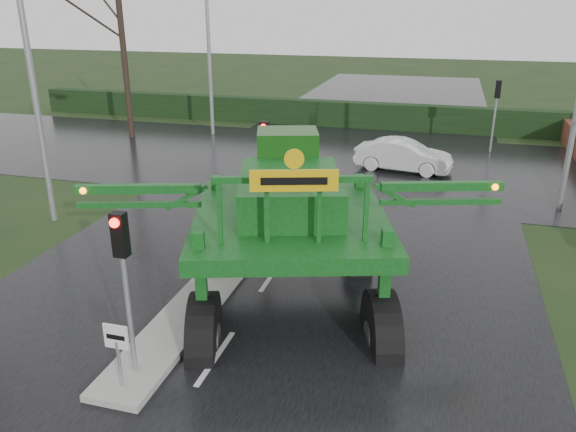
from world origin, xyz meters
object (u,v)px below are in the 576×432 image
(street_light_left_far, at_px, (213,23))
(crop_sprayer, at_px, (200,228))
(traffic_signal_mid, at_px, (265,150))
(white_sedan, at_px, (402,171))
(street_light_left_near, at_px, (34,39))
(traffic_signal_near, at_px, (123,260))
(traffic_signal_far, at_px, (497,100))
(keep_left_sign, at_px, (117,346))

(street_light_left_far, relative_size, crop_sprayer, 1.06)
(traffic_signal_mid, relative_size, crop_sprayer, 0.37)
(traffic_signal_mid, distance_m, crop_sprayer, 6.72)
(traffic_signal_mid, height_order, white_sedan, traffic_signal_mid)
(white_sedan, bearing_deg, street_light_left_near, 139.47)
(traffic_signal_mid, xyz_separation_m, street_light_left_near, (-6.89, -1.49, 3.40))
(traffic_signal_near, relative_size, traffic_signal_far, 1.00)
(traffic_signal_mid, relative_size, street_light_left_near, 0.35)
(traffic_signal_mid, xyz_separation_m, street_light_left_far, (-6.89, 12.51, 3.40))
(street_light_left_near, distance_m, crop_sprayer, 9.82)
(traffic_signal_far, bearing_deg, traffic_signal_mid, 58.07)
(traffic_signal_far, relative_size, street_light_left_near, 0.35)
(traffic_signal_far, relative_size, street_light_left_far, 0.35)
(traffic_signal_near, xyz_separation_m, traffic_signal_far, (7.80, 21.02, 0.00))
(crop_sprayer, xyz_separation_m, white_sedan, (3.13, 14.53, -2.60))
(white_sedan, bearing_deg, keep_left_sign, 175.58)
(traffic_signal_mid, xyz_separation_m, white_sedan, (3.85, 7.85, -2.59))
(traffic_signal_near, bearing_deg, street_light_left_far, 108.17)
(keep_left_sign, relative_size, street_light_left_near, 0.14)
(traffic_signal_mid, distance_m, traffic_signal_far, 14.75)
(street_light_left_far, height_order, white_sedan, street_light_left_far)
(crop_sprayer, relative_size, white_sedan, 2.27)
(traffic_signal_near, height_order, street_light_left_near, street_light_left_near)
(keep_left_sign, distance_m, street_light_left_near, 11.32)
(traffic_signal_near, relative_size, traffic_signal_mid, 1.00)
(traffic_signal_near, height_order, street_light_left_far, street_light_left_far)
(traffic_signal_mid, distance_m, street_light_left_near, 7.83)
(traffic_signal_mid, height_order, street_light_left_far, street_light_left_far)
(street_light_left_far, bearing_deg, crop_sprayer, -68.34)
(traffic_signal_near, height_order, traffic_signal_mid, same)
(street_light_left_near, height_order, white_sedan, street_light_left_near)
(traffic_signal_near, height_order, traffic_signal_far, same)
(street_light_left_far, bearing_deg, keep_left_sign, -72.22)
(traffic_signal_near, xyz_separation_m, traffic_signal_mid, (0.00, 8.50, 0.00))
(keep_left_sign, xyz_separation_m, traffic_signal_far, (7.80, 21.51, 1.53))
(street_light_left_near, bearing_deg, traffic_signal_far, 43.63)
(street_light_left_far, relative_size, white_sedan, 2.40)
(keep_left_sign, xyz_separation_m, street_light_left_near, (-6.89, 7.50, 4.93))
(traffic_signal_near, bearing_deg, traffic_signal_far, 69.64)
(traffic_signal_near, height_order, crop_sprayer, crop_sprayer)
(street_light_left_near, relative_size, white_sedan, 2.40)
(keep_left_sign, relative_size, traffic_signal_mid, 0.38)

